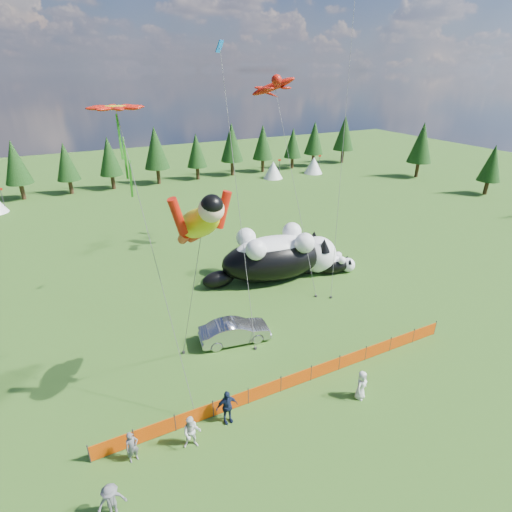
# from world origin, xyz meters

# --- Properties ---
(ground) EXTENTS (160.00, 160.00, 0.00)m
(ground) POSITION_xyz_m (0.00, 0.00, 0.00)
(ground) COLOR #11380A
(ground) RESTS_ON ground
(safety_fence) EXTENTS (22.06, 0.06, 1.10)m
(safety_fence) POSITION_xyz_m (0.00, -3.00, 0.50)
(safety_fence) COLOR #262626
(safety_fence) RESTS_ON ground
(tree_line) EXTENTS (90.00, 4.00, 8.00)m
(tree_line) POSITION_xyz_m (0.00, 45.00, 4.00)
(tree_line) COLOR black
(tree_line) RESTS_ON ground
(festival_tents) EXTENTS (50.00, 3.20, 2.80)m
(festival_tents) POSITION_xyz_m (11.00, 40.00, 1.40)
(festival_tents) COLOR white
(festival_tents) RESTS_ON ground
(cat_large) EXTENTS (12.03, 5.37, 4.35)m
(cat_large) POSITION_xyz_m (5.62, 8.99, 2.07)
(cat_large) COLOR black
(cat_large) RESTS_ON ground
(cat_small) EXTENTS (4.61, 2.72, 1.71)m
(cat_small) POSITION_xyz_m (10.29, 7.66, 0.81)
(cat_small) COLOR black
(cat_small) RESTS_ON ground
(car) EXTENTS (4.83, 2.30, 1.53)m
(car) POSITION_xyz_m (-1.43, 2.37, 0.76)
(car) COLOR #B3B4B8
(car) RESTS_ON ground
(spectator_a) EXTENTS (0.66, 0.50, 1.65)m
(spectator_a) POSITION_xyz_m (-9.19, -3.74, 0.82)
(spectator_a) COLOR #5B5B60
(spectator_a) RESTS_ON ground
(spectator_b) EXTENTS (1.00, 0.78, 1.81)m
(spectator_b) POSITION_xyz_m (-6.52, -4.25, 0.90)
(spectator_b) COLOR silver
(spectator_b) RESTS_ON ground
(spectator_c) EXTENTS (1.17, 0.62, 1.96)m
(spectator_c) POSITION_xyz_m (-4.46, -3.60, 0.98)
(spectator_c) COLOR #16213D
(spectator_c) RESTS_ON ground
(spectator_d) EXTENTS (1.17, 0.66, 1.77)m
(spectator_d) POSITION_xyz_m (-10.40, -6.01, 0.88)
(spectator_d) COLOR #5B5B60
(spectator_d) RESTS_ON ground
(spectator_e) EXTENTS (1.01, 0.87, 1.74)m
(spectator_e) POSITION_xyz_m (2.68, -5.32, 0.87)
(spectator_e) COLOR silver
(spectator_e) RESTS_ON ground
(superhero_kite) EXTENTS (4.44, 6.54, 12.42)m
(superhero_kite) POSITION_xyz_m (-4.68, -1.46, 10.12)
(superhero_kite) COLOR yellow
(superhero_kite) RESTS_ON ground
(gecko_kite) EXTENTS (6.02, 12.76, 17.90)m
(gecko_kite) POSITION_xyz_m (7.79, 14.53, 15.07)
(gecko_kite) COLOR #B81509
(gecko_kite) RESTS_ON ground
(flower_kite) EXTENTS (2.87, 5.61, 15.34)m
(flower_kite) POSITION_xyz_m (-7.10, 1.36, 14.69)
(flower_kite) COLOR #B81509
(flower_kite) RESTS_ON ground
(diamond_kite_a) EXTENTS (1.25, 6.67, 18.71)m
(diamond_kite_a) POSITION_xyz_m (0.09, 6.80, 16.46)
(diamond_kite_a) COLOR blue
(diamond_kite_a) RESTS_ON ground
(diamond_kite_b) EXTENTS (5.03, 6.54, 23.27)m
(diamond_kite_b) POSITION_xyz_m (11.82, 9.74, 20.91)
(diamond_kite_b) COLOR #0C9A96
(diamond_kite_b) RESTS_ON ground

